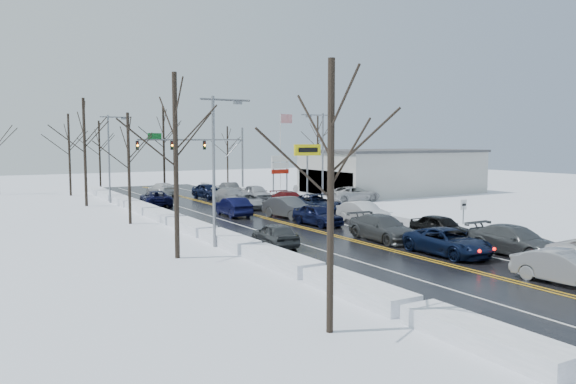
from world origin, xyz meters
TOP-DOWN VIEW (x-y plane):
  - ground at (0.00, 0.00)m, footprint 160.00×160.00m
  - road_surface at (0.00, 2.00)m, footprint 14.00×84.00m
  - snow_bank_left at (-7.60, 2.00)m, footprint 1.55×72.00m
  - snow_bank_right at (7.60, 2.00)m, footprint 1.55×72.00m
  - traffic_signal_mast at (3.45, 27.99)m, footprint 13.28×0.39m
  - tires_plus_sign at (10.50, 15.99)m, footprint 3.20×0.34m
  - used_vehicles_sign at (10.50, 22.00)m, footprint 2.20×0.22m
  - speed_limit_sign at (8.20, -8.00)m, footprint 0.55×0.09m
  - flagpole at (15.17, 30.00)m, footprint 1.87×1.20m
  - dealership_building at (23.98, 18.00)m, footprint 20.40×12.40m
  - streetlight_ne at (8.30, 10.00)m, footprint 3.20×0.25m
  - streetlight_sw at (-8.30, -4.00)m, footprint 3.20×0.25m
  - streetlight_nw at (-8.30, 24.00)m, footprint 3.20×0.25m
  - tree_left_a at (-11.00, -20.00)m, footprint 3.60×3.60m
  - tree_left_b at (-11.50, -6.00)m, footprint 4.00×4.00m
  - tree_left_c at (-10.50, 8.00)m, footprint 3.40×3.40m
  - tree_left_d at (-11.20, 22.00)m, footprint 4.20×4.20m
  - tree_left_e at (-10.80, 34.00)m, footprint 3.80×3.80m
  - tree_far_b at (-6.00, 41.00)m, footprint 3.60×3.60m
  - tree_far_c at (2.00, 39.00)m, footprint 4.40×4.40m
  - tree_far_d at (12.00, 40.50)m, footprint 3.40×3.40m
  - tree_far_e at (28.00, 41.00)m, footprint 4.20×4.20m
  - queued_car_1 at (1.56, -20.04)m, footprint 2.04×4.71m
  - queued_car_2 at (1.84, -12.80)m, footprint 2.49×5.39m
  - queued_car_3 at (1.69, -7.36)m, footprint 2.47×5.65m
  - queued_car_4 at (1.63, 0.23)m, footprint 2.24×4.80m
  - queued_car_5 at (1.72, 4.77)m, footprint 2.49×5.42m
  - queued_car_6 at (1.65, 12.28)m, footprint 3.04×5.39m
  - queued_car_7 at (1.90, 16.61)m, footprint 2.69×5.66m
  - queued_car_8 at (1.82, 22.67)m, footprint 2.59×5.24m
  - queued_car_11 at (5.10, -14.65)m, footprint 2.38×5.66m
  - queued_car_12 at (5.25, -8.86)m, footprint 1.98×4.67m
  - queued_car_13 at (5.34, -0.49)m, footprint 1.77×4.97m
  - queued_car_14 at (5.31, 5.95)m, footprint 3.57×6.46m
  - queued_car_15 at (5.34, 10.78)m, footprint 2.41×5.43m
  - queued_car_16 at (5.34, 17.94)m, footprint 2.45×5.17m
  - queued_car_17 at (5.44, 24.83)m, footprint 2.18×4.73m
  - oncoming_car_0 at (-1.76, 8.23)m, footprint 1.89×4.93m
  - oncoming_car_1 at (-5.31, 18.63)m, footprint 3.28×5.81m
  - oncoming_car_2 at (-1.61, 28.73)m, footprint 2.65×5.38m
  - oncoming_car_3 at (-5.31, -5.73)m, footprint 2.17×4.47m
  - parked_car_0 at (14.06, 12.39)m, footprint 5.86×2.94m
  - parked_car_1 at (16.86, 16.91)m, footprint 2.59×5.91m
  - parked_car_2 at (15.04, 22.72)m, footprint 2.57×5.13m

SIDE VIEW (x-z plane):
  - ground at x=0.00m, z-range 0.00..0.00m
  - snow_bank_left at x=-7.60m, z-range -0.33..0.33m
  - snow_bank_right at x=7.60m, z-range -0.33..0.33m
  - queued_car_1 at x=1.56m, z-range -0.75..0.75m
  - queued_car_2 at x=1.84m, z-range -0.75..0.75m
  - queued_car_3 at x=1.69m, z-range -0.81..0.81m
  - queued_car_4 at x=1.63m, z-range -0.80..0.80m
  - queued_car_5 at x=1.72m, z-range -0.86..0.86m
  - queued_car_6 at x=1.65m, z-range -0.71..0.71m
  - queued_car_7 at x=1.90m, z-range -0.80..0.80m
  - queued_car_8 at x=1.82m, z-range -0.86..0.86m
  - queued_car_11 at x=5.10m, z-range -0.82..0.82m
  - queued_car_12 at x=5.25m, z-range -0.79..0.79m
  - queued_car_13 at x=5.34m, z-range -0.82..0.82m
  - queued_car_14 at x=5.31m, z-range -0.86..0.86m
  - queued_car_15 at x=5.34m, z-range -0.77..0.77m
  - queued_car_16 at x=5.34m, z-range -0.85..0.85m
  - queued_car_17 at x=5.44m, z-range -0.75..0.75m
  - oncoming_car_0 at x=-1.76m, z-range -0.80..0.80m
  - oncoming_car_1 at x=-5.31m, z-range -0.77..0.77m
  - oncoming_car_2 at x=-1.61m, z-range -0.75..0.75m
  - oncoming_car_3 at x=-5.31m, z-range -0.73..0.73m
  - parked_car_0 at x=14.06m, z-range -0.80..0.80m
  - parked_car_1 at x=16.86m, z-range -0.85..0.85m
  - parked_car_2 at x=15.04m, z-range -0.84..0.84m
  - road_surface at x=0.00m, z-range 0.00..0.01m
  - speed_limit_sign at x=8.20m, z-range 0.46..2.81m
  - dealership_building at x=23.98m, z-range 0.01..5.31m
  - used_vehicles_sign at x=10.50m, z-range 0.99..5.64m
  - tires_plus_sign at x=10.50m, z-range 1.99..7.99m
  - streetlight_ne at x=8.30m, z-range 0.81..9.81m
  - streetlight_sw at x=-8.30m, z-range 0.81..9.81m
  - streetlight_nw at x=-8.30m, z-range 0.81..9.81m
  - traffic_signal_mast at x=3.45m, z-range 1.48..9.48m
  - flagpole at x=15.17m, z-range 0.93..10.93m
  - tree_left_c at x=-10.50m, z-range 1.69..10.19m
  - tree_far_d at x=12.00m, z-range 1.69..10.19m
  - tree_left_a at x=-11.00m, z-range 1.79..10.79m
  - tree_far_b at x=-6.00m, z-range 1.79..10.79m
  - tree_left_e at x=-10.80m, z-range 1.89..11.39m
  - tree_left_b at x=-11.50m, z-range 1.99..11.99m
  - tree_left_d at x=-11.20m, z-range 2.08..12.58m
  - tree_far_e at x=28.00m, z-range 2.08..12.58m
  - tree_far_c at x=2.00m, z-range 2.18..13.18m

